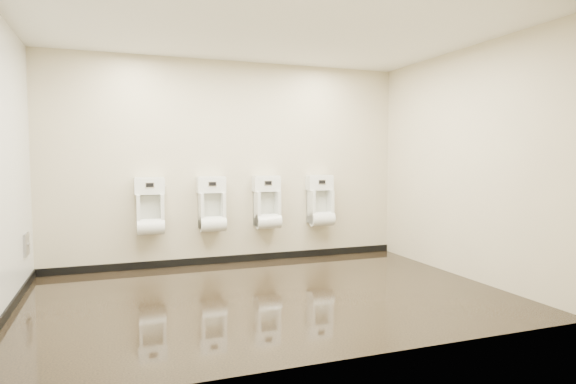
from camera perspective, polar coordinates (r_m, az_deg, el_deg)
name	(u,v)px	position (r m, az deg, el deg)	size (l,w,h in m)	color
ground	(270,295)	(5.26, -2.16, -12.15)	(5.00, 3.50, 0.00)	black
ceiling	(269,28)	(5.22, -2.24, 18.83)	(5.00, 3.50, 0.00)	silver
back_wall	(231,163)	(6.74, -6.74, 3.44)	(5.00, 0.02, 2.80)	beige
front_wall	(345,167)	(3.43, 6.75, 2.93)	(5.00, 0.02, 2.80)	beige
right_wall	(464,164)	(6.28, 20.12, 3.19)	(0.02, 3.50, 2.80)	beige
skirting_back	(232,259)	(6.87, -6.62, -7.89)	(5.00, 0.02, 0.10)	black
skirting_left	(4,317)	(5.10, -30.57, -12.63)	(0.02, 3.50, 0.10)	black
access_panel	(26,244)	(6.16, -28.60, -5.48)	(0.04, 0.25, 0.25)	#9E9EA3
urinal_0	(150,210)	(6.48, -16.04, -2.11)	(0.39, 0.29, 0.73)	silver
urinal_1	(212,208)	(6.58, -9.00, -1.91)	(0.39, 0.29, 0.73)	silver
urinal_2	(267,206)	(6.77, -2.49, -1.69)	(0.39, 0.29, 0.73)	silver
urinal_3	(320,204)	(7.06, 3.87, -1.47)	(0.39, 0.29, 0.73)	silver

